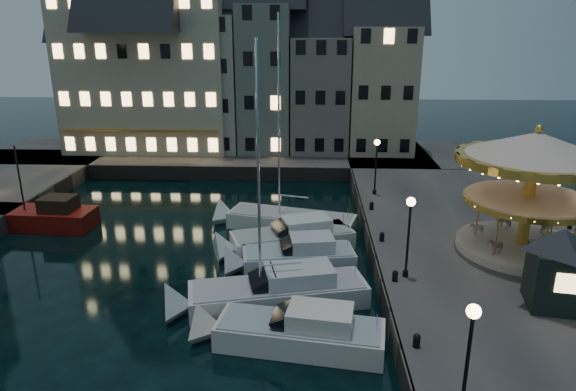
{
  "coord_description": "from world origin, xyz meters",
  "views": [
    {
      "loc": [
        2.39,
        -22.4,
        13.08
      ],
      "look_at": [
        1.0,
        8.0,
        3.2
      ],
      "focal_mm": 32.0,
      "sensor_mm": 36.0,
      "label": 1
    }
  ],
  "objects_px": {
    "ticket_kiosk": "(560,255)",
    "red_fishing_boat": "(42,218)",
    "motorboat_c": "(270,293)",
    "streetlamp_b": "(409,226)",
    "bollard_a": "(417,340)",
    "motorboat_f": "(283,221)",
    "bollard_b": "(395,275)",
    "motorboat_e": "(286,239)",
    "streetlamp_a": "(469,348)",
    "motorboat_d": "(291,258)",
    "bollard_d": "(372,205)",
    "motorboat_b": "(291,332)",
    "bollard_c": "(382,236)",
    "streetlamp_c": "(376,159)",
    "carousel": "(533,170)"
  },
  "relations": [
    {
      "from": "bollard_c",
      "to": "bollard_d",
      "type": "height_order",
      "value": "same"
    },
    {
      "from": "motorboat_d",
      "to": "motorboat_f",
      "type": "height_order",
      "value": "motorboat_f"
    },
    {
      "from": "motorboat_e",
      "to": "ticket_kiosk",
      "type": "distance_m",
      "value": 15.33
    },
    {
      "from": "motorboat_c",
      "to": "streetlamp_b",
      "type": "bearing_deg",
      "value": 7.38
    },
    {
      "from": "bollard_c",
      "to": "motorboat_e",
      "type": "height_order",
      "value": "motorboat_e"
    },
    {
      "from": "motorboat_f",
      "to": "bollard_a",
      "type": "bearing_deg",
      "value": -68.75
    },
    {
      "from": "streetlamp_a",
      "to": "motorboat_b",
      "type": "bearing_deg",
      "value": 134.05
    },
    {
      "from": "streetlamp_b",
      "to": "ticket_kiosk",
      "type": "bearing_deg",
      "value": -22.69
    },
    {
      "from": "bollard_b",
      "to": "ticket_kiosk",
      "type": "distance_m",
      "value": 7.31
    },
    {
      "from": "motorboat_c",
      "to": "motorboat_b",
      "type": "bearing_deg",
      "value": -71.41
    },
    {
      "from": "bollard_b",
      "to": "carousel",
      "type": "distance_m",
      "value": 9.67
    },
    {
      "from": "ticket_kiosk",
      "to": "red_fishing_boat",
      "type": "bearing_deg",
      "value": 158.62
    },
    {
      "from": "motorboat_c",
      "to": "ticket_kiosk",
      "type": "distance_m",
      "value": 13.25
    },
    {
      "from": "bollard_a",
      "to": "motorboat_c",
      "type": "height_order",
      "value": "motorboat_c"
    },
    {
      "from": "bollard_d",
      "to": "streetlamp_c",
      "type": "bearing_deg",
      "value": 80.27
    },
    {
      "from": "motorboat_d",
      "to": "carousel",
      "type": "relative_size",
      "value": 0.92
    },
    {
      "from": "motorboat_f",
      "to": "motorboat_b",
      "type": "bearing_deg",
      "value": -85.57
    },
    {
      "from": "motorboat_f",
      "to": "carousel",
      "type": "height_order",
      "value": "motorboat_f"
    },
    {
      "from": "bollard_a",
      "to": "motorboat_d",
      "type": "xyz_separation_m",
      "value": [
        -5.24,
        9.28,
        -0.96
      ]
    },
    {
      "from": "motorboat_c",
      "to": "ticket_kiosk",
      "type": "relative_size",
      "value": 3.14
    },
    {
      "from": "motorboat_e",
      "to": "carousel",
      "type": "height_order",
      "value": "carousel"
    },
    {
      "from": "bollard_c",
      "to": "motorboat_c",
      "type": "distance_m",
      "value": 8.18
    },
    {
      "from": "bollard_a",
      "to": "bollard_d",
      "type": "distance_m",
      "value": 16.0
    },
    {
      "from": "streetlamp_c",
      "to": "bollard_b",
      "type": "distance_m",
      "value": 14.22
    },
    {
      "from": "motorboat_e",
      "to": "bollard_a",
      "type": "bearing_deg",
      "value": -64.79
    },
    {
      "from": "bollard_d",
      "to": "ticket_kiosk",
      "type": "xyz_separation_m",
      "value": [
        6.67,
        -12.54,
        2.18
      ]
    },
    {
      "from": "bollard_a",
      "to": "ticket_kiosk",
      "type": "xyz_separation_m",
      "value": [
        6.67,
        3.46,
        2.18
      ]
    },
    {
      "from": "motorboat_d",
      "to": "motorboat_f",
      "type": "bearing_deg",
      "value": 97.34
    },
    {
      "from": "bollard_b",
      "to": "motorboat_e",
      "type": "xyz_separation_m",
      "value": [
        -5.66,
        6.52,
        -0.96
      ]
    },
    {
      "from": "motorboat_b",
      "to": "bollard_d",
      "type": "bearing_deg",
      "value": 70.73
    },
    {
      "from": "bollard_c",
      "to": "bollard_d",
      "type": "relative_size",
      "value": 1.0
    },
    {
      "from": "motorboat_d",
      "to": "motorboat_e",
      "type": "bearing_deg",
      "value": 98.74
    },
    {
      "from": "bollard_a",
      "to": "motorboat_b",
      "type": "bearing_deg",
      "value": 160.47
    },
    {
      "from": "streetlamp_b",
      "to": "motorboat_d",
      "type": "distance_m",
      "value": 7.5
    },
    {
      "from": "red_fishing_boat",
      "to": "streetlamp_a",
      "type": "bearing_deg",
      "value": -39.14
    },
    {
      "from": "motorboat_f",
      "to": "carousel",
      "type": "distance_m",
      "value": 15.9
    },
    {
      "from": "motorboat_d",
      "to": "red_fishing_boat",
      "type": "xyz_separation_m",
      "value": [
        -17.45,
        5.67,
        0.06
      ]
    },
    {
      "from": "red_fishing_boat",
      "to": "motorboat_e",
      "type": "bearing_deg",
      "value": -9.77
    },
    {
      "from": "bollard_b",
      "to": "bollard_d",
      "type": "relative_size",
      "value": 1.0
    },
    {
      "from": "streetlamp_c",
      "to": "bollard_c",
      "type": "bearing_deg",
      "value": -93.81
    },
    {
      "from": "motorboat_f",
      "to": "ticket_kiosk",
      "type": "distance_m",
      "value": 17.84
    },
    {
      "from": "streetlamp_c",
      "to": "ticket_kiosk",
      "type": "distance_m",
      "value": 17.15
    },
    {
      "from": "streetlamp_b",
      "to": "motorboat_f",
      "type": "height_order",
      "value": "motorboat_f"
    },
    {
      "from": "motorboat_b",
      "to": "bollard_a",
      "type": "bearing_deg",
      "value": -19.53
    },
    {
      "from": "bollard_b",
      "to": "carousel",
      "type": "bearing_deg",
      "value": 27.81
    },
    {
      "from": "bollard_d",
      "to": "motorboat_b",
      "type": "relative_size",
      "value": 0.07
    },
    {
      "from": "bollard_a",
      "to": "motorboat_c",
      "type": "bearing_deg",
      "value": 139.97
    },
    {
      "from": "motorboat_c",
      "to": "bollard_d",
      "type": "bearing_deg",
      "value": 60.66
    },
    {
      "from": "motorboat_c",
      "to": "motorboat_e",
      "type": "height_order",
      "value": "motorboat_c"
    },
    {
      "from": "streetlamp_b",
      "to": "motorboat_e",
      "type": "height_order",
      "value": "streetlamp_b"
    }
  ]
}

